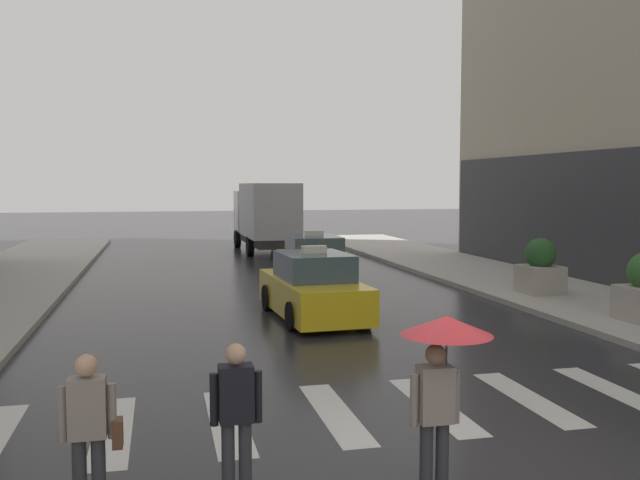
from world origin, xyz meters
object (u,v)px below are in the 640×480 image
object	(u,v)px
box_truck	(266,214)
pedestrian_plain_coat	(236,410)
taxi_second	(313,263)
planter_mid_block	(540,268)
taxi_lead	(313,289)
pedestrian_with_handbag	(89,426)
pedestrian_with_umbrella	(442,356)

from	to	relation	value
box_truck	pedestrian_plain_coat	size ratio (longest dim) A/B	4.59
taxi_second	planter_mid_block	world-z (taller)	taxi_second
box_truck	pedestrian_plain_coat	xyz separation A→B (m)	(-4.25, -25.94, -0.91)
taxi_lead	taxi_second	world-z (taller)	same
pedestrian_with_handbag	planter_mid_block	distance (m)	15.85
taxi_lead	box_truck	bearing A→B (deg)	85.41
taxi_second	box_truck	size ratio (longest dim) A/B	0.60
box_truck	planter_mid_block	size ratio (longest dim) A/B	4.73
taxi_second	pedestrian_with_umbrella	world-z (taller)	pedestrian_with_umbrella
box_truck	planter_mid_block	bearing A→B (deg)	-69.17
pedestrian_with_umbrella	planter_mid_block	bearing A→B (deg)	55.09
taxi_lead	pedestrian_with_handbag	xyz separation A→B (m)	(-4.38, -9.54, 0.21)
taxi_lead	taxi_second	xyz separation A→B (m)	(1.23, 5.49, 0.00)
pedestrian_plain_coat	planter_mid_block	world-z (taller)	planter_mid_block
pedestrian_with_handbag	planter_mid_block	world-z (taller)	planter_mid_block
taxi_second	pedestrian_with_umbrella	bearing A→B (deg)	-97.60
taxi_lead	pedestrian_with_handbag	bearing A→B (deg)	-114.65
taxi_lead	box_truck	world-z (taller)	box_truck
taxi_second	pedestrian_plain_coat	world-z (taller)	taxi_second
taxi_lead	planter_mid_block	distance (m)	7.22
pedestrian_with_umbrella	planter_mid_block	distance (m)	13.82
pedestrian_with_umbrella	box_truck	bearing A→B (deg)	85.36
taxi_second	pedestrian_with_handbag	bearing A→B (deg)	-110.47
taxi_lead	box_truck	distance (m)	16.62
box_truck	taxi_second	bearing A→B (deg)	-90.49
pedestrian_plain_coat	taxi_second	bearing A→B (deg)	74.43
box_truck	pedestrian_with_handbag	world-z (taller)	box_truck
pedestrian_with_handbag	pedestrian_plain_coat	bearing A→B (deg)	4.82
taxi_lead	box_truck	xyz separation A→B (m)	(1.33, 16.53, 1.13)
taxi_lead	pedestrian_plain_coat	xyz separation A→B (m)	(-2.92, -9.41, 0.21)
planter_mid_block	pedestrian_with_handbag	bearing A→B (deg)	-136.29
planter_mid_block	box_truck	bearing A→B (deg)	110.83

